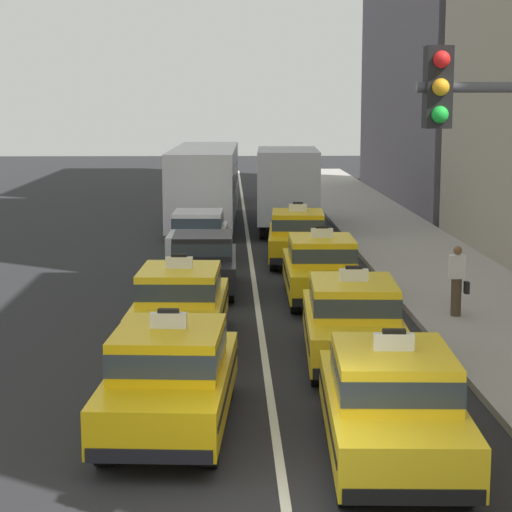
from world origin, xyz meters
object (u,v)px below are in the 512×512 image
(taxi_right_third, at_px, (321,267))
(taxi_left_nearest, at_px, (170,376))
(pedestrian_near_crosswalk, at_px, (457,281))
(taxi_right_nearest, at_px, (391,402))
(taxi_left_second, at_px, (180,304))
(sedan_left_third, at_px, (203,261))
(taxi_right_second, at_px, (352,320))
(taxi_right_fourth, at_px, (298,236))
(box_truck_right_fifth, at_px, (287,186))
(taxi_left_sixth, at_px, (213,185))
(sedan_left_fourth, at_px, (199,233))
(bus_left_fifth, at_px, (205,181))

(taxi_right_third, bearing_deg, taxi_left_nearest, -108.76)
(pedestrian_near_crosswalk, bearing_deg, taxi_right_nearest, -109.22)
(taxi_left_second, relative_size, sedan_left_third, 1.08)
(taxi_right_second, height_order, pedestrian_near_crosswalk, taxi_right_second)
(sedan_left_third, bearing_deg, pedestrian_near_crosswalk, -32.04)
(sedan_left_third, xyz_separation_m, pedestrian_near_crosswalk, (5.99, -3.75, 0.12))
(taxi_left_nearest, bearing_deg, taxi_right_fourth, 78.70)
(taxi_left_nearest, distance_m, taxi_left_second, 5.27)
(box_truck_right_fifth, bearing_deg, taxi_right_third, -89.78)
(taxi_left_sixth, bearing_deg, sedan_left_fourth, -90.54)
(sedan_left_fourth, height_order, pedestrian_near_crosswalk, pedestrian_near_crosswalk)
(sedan_left_third, bearing_deg, bus_left_fifth, 91.09)
(taxi_right_second, bearing_deg, bus_left_fifth, 98.97)
(sedan_left_fourth, relative_size, taxi_right_second, 0.94)
(taxi_left_second, xyz_separation_m, bus_left_fifth, (0.06, 19.86, 0.94))
(sedan_left_third, distance_m, taxi_right_nearest, 12.71)
(taxi_right_nearest, xyz_separation_m, pedestrian_near_crosswalk, (3.00, 8.60, 0.09))
(sedan_left_fourth, distance_m, bus_left_fifth, 8.80)
(taxi_left_sixth, distance_m, taxi_right_fourth, 19.12)
(taxi_right_second, relative_size, pedestrian_near_crosswalk, 2.83)
(taxi_left_nearest, distance_m, taxi_left_sixth, 34.38)
(taxi_left_nearest, bearing_deg, pedestrian_near_crosswalk, 49.26)
(sedan_left_fourth, height_order, taxi_right_third, taxi_right_third)
(sedan_left_fourth, relative_size, taxi_right_fourth, 0.94)
(bus_left_fifth, height_order, pedestrian_near_crosswalk, bus_left_fifth)
(taxi_right_fourth, xyz_separation_m, pedestrian_near_crosswalk, (3.11, -8.29, 0.09))
(taxi_left_sixth, height_order, taxi_right_fourth, same)
(taxi_right_fourth, bearing_deg, taxi_right_second, -88.92)
(taxi_left_nearest, xyz_separation_m, bus_left_fifth, (-0.06, 25.13, 0.94))
(taxi_right_nearest, bearing_deg, box_truck_right_fifth, 89.94)
(taxi_right_fourth, bearing_deg, taxi_left_nearest, -101.30)
(taxi_left_second, bearing_deg, bus_left_fifth, 89.84)
(taxi_right_second, relative_size, taxi_right_fourth, 1.00)
(sedan_left_third, relative_size, sedan_left_fourth, 0.99)
(taxi_left_nearest, height_order, taxi_left_second, same)
(taxi_right_second, bearing_deg, sedan_left_fourth, 105.05)
(taxi_right_third, distance_m, box_truck_right_fifth, 13.55)
(taxi_left_nearest, xyz_separation_m, taxi_right_fourth, (3.10, 15.49, 0.00))
(bus_left_fifth, height_order, taxi_right_nearest, bus_left_fifth)
(taxi_left_second, relative_size, box_truck_right_fifth, 0.66)
(sedan_left_fourth, bearing_deg, taxi_right_third, -63.38)
(taxi_left_sixth, bearing_deg, taxi_right_nearest, -85.03)
(taxi_left_sixth, distance_m, pedestrian_near_crosswalk, 27.86)
(taxi_right_nearest, height_order, taxi_right_fourth, same)
(pedestrian_near_crosswalk, bearing_deg, sedan_left_third, 147.96)
(taxi_right_third, height_order, box_truck_right_fifth, box_truck_right_fifth)
(box_truck_right_fifth, bearing_deg, taxi_left_nearest, -97.93)
(taxi_right_nearest, relative_size, taxi_right_second, 1.00)
(sedan_left_third, relative_size, pedestrian_near_crosswalk, 2.63)
(taxi_right_third, height_order, taxi_right_fourth, same)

